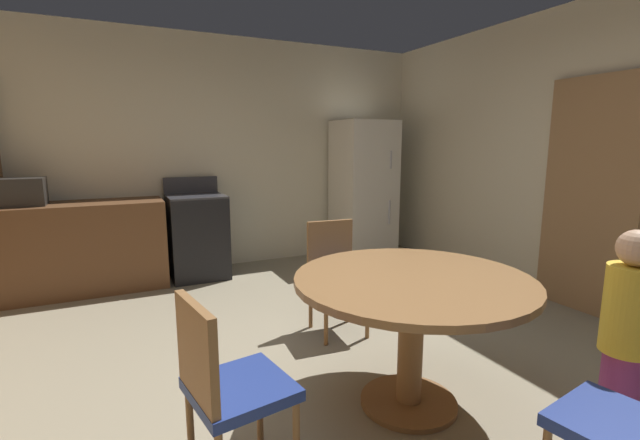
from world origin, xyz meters
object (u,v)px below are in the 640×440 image
object	(u,v)px
chair_west	(225,382)
microwave	(18,192)
person_child	(626,336)
oven_range	(197,236)
chair_north	(335,269)
refrigerator	(363,190)
dining_table	(412,303)

from	to	relation	value
chair_west	microwave	bearing A→B (deg)	100.69
chair_west	person_child	bearing A→B (deg)	-26.36
chair_west	person_child	xyz separation A→B (m)	(1.77, -0.55, 0.08)
oven_range	chair_north	xyz separation A→B (m)	(0.72, -1.93, 0.03)
person_child	chair_north	bearing A→B (deg)	-25.49
refrigerator	chair_west	world-z (taller)	refrigerator
person_child	oven_range	bearing A→B (deg)	-24.33
microwave	chair_west	size ratio (longest dim) A/B	0.51
refrigerator	chair_north	world-z (taller)	refrigerator
oven_range	dining_table	size ratio (longest dim) A/B	0.85
chair_north	person_child	xyz separation A→B (m)	(0.60, -1.81, 0.08)
microwave	dining_table	distance (m)	3.78
dining_table	chair_north	bearing A→B (deg)	85.14
dining_table	chair_north	world-z (taller)	chair_north
oven_range	chair_west	size ratio (longest dim) A/B	1.26
oven_range	person_child	size ratio (longest dim) A/B	1.01
dining_table	chair_west	bearing A→B (deg)	-170.79
chair_west	person_child	size ratio (longest dim) A/B	0.80
person_child	microwave	bearing A→B (deg)	-5.71
refrigerator	person_child	world-z (taller)	refrigerator
dining_table	person_child	distance (m)	1.00
refrigerator	chair_north	bearing A→B (deg)	-126.44
refrigerator	microwave	distance (m)	3.71
chair_west	chair_north	bearing A→B (deg)	37.96
chair_west	chair_north	xyz separation A→B (m)	(1.17, 1.27, 0.00)
dining_table	person_child	xyz separation A→B (m)	(0.69, -0.72, -0.03)
oven_range	microwave	bearing A→B (deg)	-179.87
oven_range	microwave	world-z (taller)	microwave
chair_west	person_child	world-z (taller)	person_child
chair_west	person_child	distance (m)	1.86
oven_range	person_child	xyz separation A→B (m)	(1.32, -3.74, 0.11)
oven_range	chair_north	world-z (taller)	oven_range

